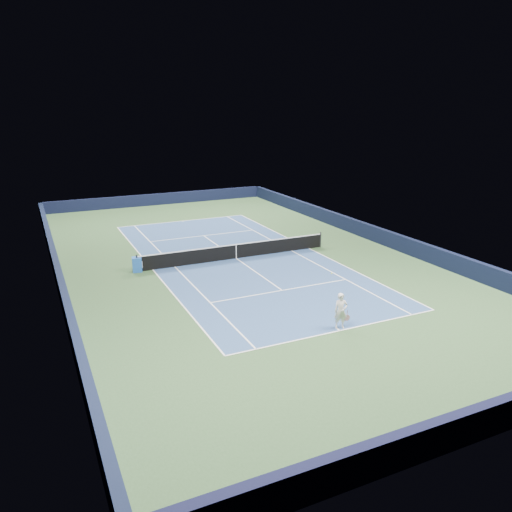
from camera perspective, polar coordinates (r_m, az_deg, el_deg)
name	(u,v)px	position (r m, az deg, el deg)	size (l,w,h in m)	color
ground	(236,258)	(32.46, -2.28, -0.28)	(40.00, 40.00, 0.00)	#2D4B29
wall_far	(159,199)	(50.70, -11.06, 6.39)	(22.00, 0.35, 1.10)	black
wall_near	(490,418)	(17.38, 25.15, -16.42)	(22.00, 0.35, 1.10)	black
wall_right	(372,233)	(37.66, 13.09, 2.60)	(0.35, 40.00, 1.10)	black
wall_left	(58,273)	(30.04, -21.70, -1.86)	(0.35, 40.00, 1.10)	#101832
court_surface	(236,258)	(32.46, -2.28, -0.28)	(10.97, 23.77, 0.01)	navy
baseline_far	(182,221)	(43.29, -8.40, 3.99)	(10.97, 0.08, 0.00)	white
baseline_near	(340,331)	(22.69, 9.57, -8.41)	(10.97, 0.08, 0.00)	white
sideline_doubles_right	(309,248)	(34.84, 6.07, 0.87)	(0.08, 23.77, 0.00)	white
sideline_doubles_left	(153,270)	(30.87, -11.71, -1.54)	(0.08, 23.77, 0.00)	white
sideline_singles_right	(292,251)	(34.18, 4.10, 0.60)	(0.08, 23.77, 0.00)	white
sideline_singles_left	(175,267)	(31.18, -9.26, -1.22)	(0.08, 23.77, 0.00)	white
service_line_far	(204,236)	(38.21, -6.00, 2.33)	(8.23, 0.08, 0.00)	white
service_line_near	(282,290)	(26.98, 3.01, -3.94)	(8.23, 0.08, 0.00)	white
center_service_line	(236,258)	(32.45, -2.28, -0.27)	(0.08, 12.80, 0.00)	white
center_mark_far	(183,221)	(43.15, -8.34, 3.95)	(0.08, 0.30, 0.00)	white
center_mark_near	(338,329)	(22.80, 9.36, -8.26)	(0.08, 0.30, 0.00)	white
tennis_net	(236,251)	(32.31, -2.29, 0.57)	(12.90, 0.10, 1.07)	black
sponsor_cube	(137,265)	(30.61, -13.43, -0.95)	(0.63, 0.58, 0.90)	blue
tennis_player	(341,311)	(22.62, 9.68, -6.21)	(0.81, 1.31, 2.30)	white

